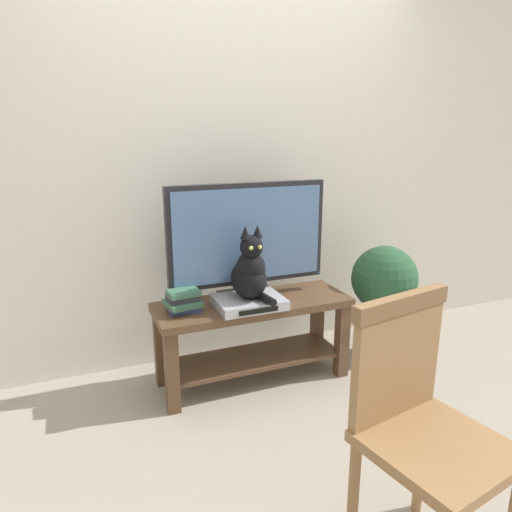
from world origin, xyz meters
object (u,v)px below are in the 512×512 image
object	(u,v)px
media_box	(249,302)
cat	(250,272)
tv	(248,238)
potted_plant	(383,291)
wooden_chair	(419,415)
tv_stand	(253,326)
book_stack	(183,301)

from	to	relation	value
media_box	cat	world-z (taller)	cat
tv	media_box	bearing A→B (deg)	-109.69
potted_plant	tv	bearing A→B (deg)	172.79
wooden_chair	tv_stand	bearing A→B (deg)	93.06
cat	tv_stand	bearing A→B (deg)	58.88
cat	book_stack	world-z (taller)	cat
tv_stand	potted_plant	world-z (taller)	potted_plant
book_stack	potted_plant	size ratio (longest dim) A/B	0.27
wooden_chair	potted_plant	world-z (taller)	wooden_chair
tv_stand	tv	xyz separation A→B (m)	(0.00, 0.08, 0.53)
wooden_chair	book_stack	xyz separation A→B (m)	(-0.49, 1.35, 0.01)
tv_stand	wooden_chair	world-z (taller)	wooden_chair
book_stack	potted_plant	world-z (taller)	potted_plant
wooden_chair	media_box	bearing A→B (deg)	95.56
potted_plant	tv_stand	bearing A→B (deg)	177.62
media_box	potted_plant	distance (m)	0.97
cat	potted_plant	distance (m)	1.00
tv_stand	media_box	distance (m)	0.21
cat	potted_plant	bearing A→B (deg)	2.79
wooden_chair	potted_plant	bearing A→B (deg)	57.31
tv	potted_plant	world-z (taller)	tv
cat	wooden_chair	world-z (taller)	cat
tv	cat	size ratio (longest dim) A/B	2.25
tv_stand	cat	bearing A→B (deg)	-121.12
wooden_chair	potted_plant	xyz separation A→B (m)	(0.84, 1.31, -0.10)
tv_stand	wooden_chair	bearing A→B (deg)	-86.94
media_box	wooden_chair	bearing A→B (deg)	-84.44
cat	potted_plant	xyz separation A→B (m)	(0.97, 0.05, -0.26)
media_box	book_stack	distance (m)	0.37
tv_stand	potted_plant	xyz separation A→B (m)	(0.91, -0.04, 0.11)
tv_stand	wooden_chair	xyz separation A→B (m)	(0.07, -1.35, 0.21)
wooden_chair	book_stack	bearing A→B (deg)	110.03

